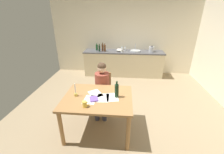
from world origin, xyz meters
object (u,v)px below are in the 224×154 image
dining_table (98,102)px  chair_at_table (103,90)px  bottle_wine_red (103,47)px  book_magazine (94,99)px  wine_glass_by_kettle (122,47)px  person_seated (102,86)px  stovetop_kettle (152,49)px  mixing_bowl (120,50)px  wine_glass_near_sink (125,47)px  bottle_vinegar (99,48)px  bottle_oil (97,47)px  teacup_on_counter (122,51)px  sink_unit (135,51)px  wine_bottle_on_table (117,90)px  bottle_sauce (105,48)px  candlestick (76,92)px  coffee_mug (85,104)px

dining_table → chair_at_table: 0.75m
dining_table → bottle_wine_red: size_ratio=4.24×
book_magazine → wine_glass_by_kettle: size_ratio=1.13×
person_seated → stovetop_kettle: (1.40, 2.32, 0.32)m
book_magazine → wine_glass_by_kettle: (0.41, 3.15, 0.24)m
dining_table → mixing_bowl: size_ratio=5.57×
mixing_bowl → wine_glass_near_sink: bearing=47.3°
bottle_vinegar → stovetop_kettle: (1.82, 0.10, -0.01)m
dining_table → bottle_vinegar: bearing=98.7°
bottle_oil → teacup_on_counter: (0.91, -0.21, -0.05)m
chair_at_table → wine_glass_near_sink: 2.42m
bottle_oil → wine_glass_by_kettle: 0.92m
book_magazine → wine_glass_near_sink: wine_glass_near_sink is taller
teacup_on_counter → book_magazine: bearing=-98.2°
sink_unit → stovetop_kettle: bearing=-0.4°
stovetop_kettle → dining_table: bearing=-115.6°
dining_table → bottle_wine_red: 2.93m
person_seated → bottle_wine_red: 2.34m
person_seated → dining_table: bearing=-88.6°
wine_bottle_on_table → bottle_sauce: bearing=101.8°
bottle_wine_red → mixing_bowl: (0.61, -0.04, -0.07)m
candlestick → wine_bottle_on_table: (0.75, 0.03, 0.06)m
chair_at_table → bottle_vinegar: size_ratio=3.42×
coffee_mug → wine_glass_by_kettle: bearing=81.5°
wine_glass_near_sink → bottle_oil: bearing=-175.2°
wine_glass_near_sink → coffee_mug: bearing=-100.5°
person_seated → bottle_oil: size_ratio=4.95×
wine_glass_near_sink → teacup_on_counter: bearing=-111.2°
chair_at_table → candlestick: 0.89m
dining_table → stovetop_kettle: stovetop_kettle is taller
candlestick → wine_glass_near_sink: bearing=73.9°
book_magazine → bottle_vinegar: (-0.38, 2.90, 0.25)m
book_magazine → wine_glass_near_sink: bearing=60.8°
coffee_mug → mixing_bowl: mixing_bowl is taller
teacup_on_counter → bottle_oil: bearing=166.8°
bottle_wine_red → wine_bottle_on_table: bearing=-76.7°
bottle_sauce → mixing_bowl: (0.52, 0.02, -0.06)m
dining_table → wine_bottle_on_table: size_ratio=4.03×
dining_table → stovetop_kettle: (1.39, 2.91, 0.35)m
bottle_sauce → wine_glass_near_sink: (0.72, 0.23, -0.01)m
person_seated → bottle_sauce: person_seated is taller
bottle_wine_red → wine_glass_by_kettle: bottle_wine_red is taller
bottle_vinegar → wine_glass_by_kettle: size_ratio=1.69×
chair_at_table → sink_unit: bearing=68.6°
dining_table → bottle_sauce: size_ratio=4.60×
chair_at_table → wine_glass_by_kettle: 2.40m
mixing_bowl → coffee_mug: bearing=-97.7°
bottle_oil → person_seated: bearing=-77.2°
wine_bottle_on_table → mixing_bowl: bearing=91.3°
bottle_oil → bottle_wine_red: bottle_wine_red is taller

